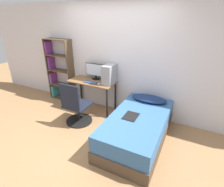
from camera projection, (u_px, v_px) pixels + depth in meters
ground_plane at (81, 140)px, 3.38m from camera, size 14.00×14.00×0.00m
wall_back at (115, 60)px, 4.06m from camera, size 8.00×0.05×2.50m
desk at (92, 86)px, 4.26m from camera, size 1.14×0.54×0.75m
bookshelf at (58, 72)px, 4.79m from camera, size 0.74×0.28×1.66m
office_chair at (76, 109)px, 3.78m from camera, size 0.58×0.58×0.97m
bed at (137, 128)px, 3.29m from camera, size 0.99×1.87×0.53m
pillow at (149, 99)px, 3.71m from camera, size 0.75×0.36×0.11m
magazine at (131, 116)px, 3.16m from camera, size 0.24×0.32×0.01m
monitor at (96, 71)px, 4.25m from camera, size 0.56×0.19×0.39m
keyboard at (91, 82)px, 4.11m from camera, size 0.35×0.12×0.02m
pc_tower at (109, 74)px, 3.99m from camera, size 0.22×0.39×0.44m
mouse at (99, 84)px, 4.02m from camera, size 0.06×0.09×0.02m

